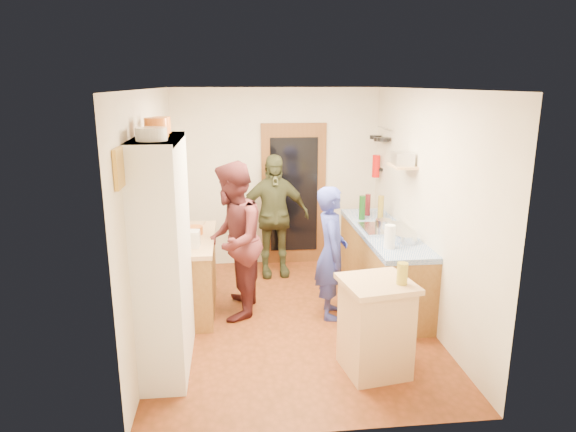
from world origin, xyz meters
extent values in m
cube|color=brown|center=(0.00, 0.00, -0.01)|extent=(3.00, 4.00, 0.02)
cube|color=silver|center=(0.00, 0.00, 2.61)|extent=(3.00, 4.00, 0.02)
cube|color=silver|center=(0.00, 2.01, 1.30)|extent=(3.00, 0.02, 2.60)
cube|color=silver|center=(0.00, -2.01, 1.30)|extent=(3.00, 0.02, 2.60)
cube|color=silver|center=(-1.51, 0.00, 1.30)|extent=(0.02, 4.00, 2.60)
cube|color=silver|center=(1.51, 0.00, 1.30)|extent=(0.02, 4.00, 2.60)
cube|color=brown|center=(0.25, 1.97, 1.05)|extent=(0.95, 0.06, 2.10)
cube|color=black|center=(0.25, 1.94, 1.05)|extent=(0.70, 0.02, 1.70)
cube|color=white|center=(-1.30, -0.80, 1.10)|extent=(0.40, 1.20, 2.20)
cube|color=white|center=(-1.30, -0.80, 2.18)|extent=(0.40, 1.14, 0.04)
cylinder|color=white|center=(-1.30, -1.07, 2.25)|extent=(0.26, 0.26, 0.11)
cylinder|color=orange|center=(-1.30, -0.76, 2.28)|extent=(0.21, 0.21, 0.17)
cylinder|color=orange|center=(-1.30, -0.41, 2.28)|extent=(0.17, 0.17, 0.15)
cube|color=olive|center=(-1.20, 0.45, 0.42)|extent=(0.60, 1.40, 0.85)
cube|color=tan|center=(-1.20, 0.45, 0.88)|extent=(0.64, 1.44, 0.05)
cube|color=white|center=(-1.15, 0.07, 0.99)|extent=(0.26, 0.18, 0.19)
cylinder|color=white|center=(-1.25, 0.23, 0.98)|extent=(0.17, 0.17, 0.17)
cylinder|color=orange|center=(-1.12, 0.57, 0.95)|extent=(0.25, 0.25, 0.09)
cube|color=tan|center=(-1.18, 0.99, 0.91)|extent=(0.33, 0.27, 0.02)
cube|color=olive|center=(1.20, 0.50, 0.42)|extent=(0.60, 2.20, 0.84)
cube|color=#1D4DAB|center=(1.20, 0.50, 0.87)|extent=(0.62, 2.22, 0.06)
cube|color=silver|center=(1.20, 0.46, 0.92)|extent=(0.55, 0.58, 0.04)
cylinder|color=silver|center=(1.15, 0.38, 1.00)|extent=(0.19, 0.19, 0.13)
cylinder|color=#143F14|center=(1.05, 1.02, 1.06)|extent=(0.09, 0.09, 0.32)
cylinder|color=#591419|center=(1.18, 1.23, 1.05)|extent=(0.08, 0.08, 0.29)
cylinder|color=olive|center=(1.31, 1.05, 1.05)|extent=(0.10, 0.10, 0.31)
cylinder|color=white|center=(1.05, -0.20, 1.03)|extent=(0.13, 0.13, 0.26)
cylinder|color=silver|center=(1.30, -0.03, 0.95)|extent=(0.28, 0.28, 0.10)
cube|color=tan|center=(0.65, -1.16, 0.43)|extent=(0.63, 0.63, 0.86)
cube|color=tan|center=(0.65, -1.16, 0.89)|extent=(0.71, 0.71, 0.05)
cube|color=white|center=(0.59, -1.12, 0.90)|extent=(0.39, 0.33, 0.02)
cylinder|color=#AD9E2D|center=(0.84, -1.25, 1.01)|extent=(0.11, 0.11, 0.20)
cylinder|color=silver|center=(1.46, 1.52, 2.05)|extent=(0.02, 0.65, 0.02)
cylinder|color=black|center=(1.40, 1.35, 1.92)|extent=(0.18, 0.18, 0.05)
cylinder|color=black|center=(1.40, 1.55, 1.90)|extent=(0.16, 0.16, 0.05)
cylinder|color=black|center=(1.40, 1.75, 1.91)|extent=(0.17, 0.17, 0.05)
cube|color=tan|center=(1.37, 0.45, 1.70)|extent=(0.26, 0.42, 0.03)
cube|color=silver|center=(1.37, 0.45, 1.79)|extent=(0.25, 0.32, 0.15)
cube|color=black|center=(1.47, 1.70, 1.45)|extent=(0.06, 0.10, 0.04)
cylinder|color=red|center=(1.41, 1.70, 1.50)|extent=(0.11, 0.11, 0.32)
cube|color=gold|center=(-1.48, -1.55, 2.05)|extent=(0.03, 0.25, 0.30)
imported|color=#2F3998|center=(0.49, 0.05, 0.77)|extent=(0.43, 0.60, 1.55)
imported|color=#4C1E20|center=(-0.63, 0.25, 0.91)|extent=(0.80, 0.97, 1.82)
imported|color=#363921|center=(-0.09, 1.47, 0.86)|extent=(1.04, 0.50, 1.73)
camera|label=1|loc=(-0.64, -5.42, 2.67)|focal=32.00mm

